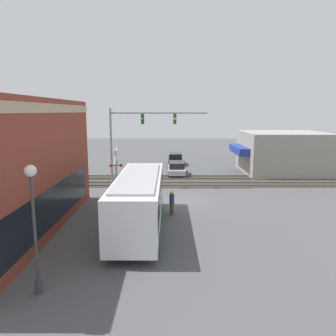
{
  "coord_description": "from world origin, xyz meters",
  "views": [
    {
      "loc": [
        -24.5,
        1.03,
        6.9
      ],
      "look_at": [
        3.18,
        1.12,
        2.1
      ],
      "focal_mm": 35.0,
      "sensor_mm": 36.0,
      "label": 1
    }
  ],
  "objects_px": {
    "city_bus": "(139,199)",
    "pedestrian_at_crossing": "(126,182)",
    "pedestrian_near_bus": "(172,203)",
    "parked_car_black": "(175,159)",
    "streetlamp": "(34,219)",
    "parked_car_silver": "(177,169)",
    "crossing_signal": "(116,165)"
  },
  "relations": [
    {
      "from": "city_bus",
      "to": "pedestrian_at_crossing",
      "type": "relative_size",
      "value": 6.21
    },
    {
      "from": "city_bus",
      "to": "pedestrian_near_bus",
      "type": "distance_m",
      "value": 3.37
    },
    {
      "from": "city_bus",
      "to": "parked_car_black",
      "type": "height_order",
      "value": "city_bus"
    },
    {
      "from": "parked_car_black",
      "to": "pedestrian_near_bus",
      "type": "relative_size",
      "value": 2.92
    },
    {
      "from": "pedestrian_near_bus",
      "to": "pedestrian_at_crossing",
      "type": "bearing_deg",
      "value": 31.61
    },
    {
      "from": "streetlamp",
      "to": "parked_car_silver",
      "type": "bearing_deg",
      "value": -13.63
    },
    {
      "from": "parked_car_silver",
      "to": "pedestrian_near_bus",
      "type": "distance_m",
      "value": 14.31
    },
    {
      "from": "streetlamp",
      "to": "crossing_signal",
      "type": "bearing_deg",
      "value": -1.44
    },
    {
      "from": "city_bus",
      "to": "streetlamp",
      "type": "bearing_deg",
      "value": 155.75
    },
    {
      "from": "streetlamp",
      "to": "parked_car_silver",
      "type": "distance_m",
      "value": 24.82
    },
    {
      "from": "crossing_signal",
      "to": "pedestrian_at_crossing",
      "type": "xyz_separation_m",
      "value": [
        -0.31,
        -0.91,
        -1.44
      ]
    },
    {
      "from": "city_bus",
      "to": "pedestrian_at_crossing",
      "type": "xyz_separation_m",
      "value": [
        8.84,
        1.9,
        -0.92
      ]
    },
    {
      "from": "city_bus",
      "to": "pedestrian_at_crossing",
      "type": "distance_m",
      "value": 9.08
    },
    {
      "from": "city_bus",
      "to": "pedestrian_near_bus",
      "type": "height_order",
      "value": "city_bus"
    },
    {
      "from": "city_bus",
      "to": "pedestrian_near_bus",
      "type": "bearing_deg",
      "value": -37.25
    },
    {
      "from": "pedestrian_at_crossing",
      "to": "city_bus",
      "type": "bearing_deg",
      "value": -167.85
    },
    {
      "from": "city_bus",
      "to": "parked_car_black",
      "type": "distance_m",
      "value": 24.07
    },
    {
      "from": "streetlamp",
      "to": "pedestrian_near_bus",
      "type": "distance_m",
      "value": 11.23
    },
    {
      "from": "parked_car_black",
      "to": "streetlamp",
      "type": "bearing_deg",
      "value": 169.38
    },
    {
      "from": "crossing_signal",
      "to": "parked_car_silver",
      "type": "bearing_deg",
      "value": -35.03
    },
    {
      "from": "parked_car_silver",
      "to": "pedestrian_near_bus",
      "type": "relative_size",
      "value": 2.89
    },
    {
      "from": "city_bus",
      "to": "parked_car_silver",
      "type": "bearing_deg",
      "value": -8.76
    },
    {
      "from": "pedestrian_at_crossing",
      "to": "streetlamp",
      "type": "bearing_deg",
      "value": 175.27
    },
    {
      "from": "parked_car_black",
      "to": "pedestrian_at_crossing",
      "type": "distance_m",
      "value": 15.73
    },
    {
      "from": "streetlamp",
      "to": "pedestrian_at_crossing",
      "type": "distance_m",
      "value": 16.19
    },
    {
      "from": "pedestrian_near_bus",
      "to": "parked_car_silver",
      "type": "bearing_deg",
      "value": -2.59
    },
    {
      "from": "parked_car_black",
      "to": "pedestrian_at_crossing",
      "type": "relative_size",
      "value": 2.83
    },
    {
      "from": "crossing_signal",
      "to": "parked_car_black",
      "type": "relative_size",
      "value": 0.8
    },
    {
      "from": "parked_car_silver",
      "to": "pedestrian_at_crossing",
      "type": "distance_m",
      "value": 9.21
    },
    {
      "from": "crossing_signal",
      "to": "parked_car_silver",
      "type": "xyz_separation_m",
      "value": [
        7.72,
        -5.41,
        -1.63
      ]
    },
    {
      "from": "crossing_signal",
      "to": "pedestrian_at_crossing",
      "type": "bearing_deg",
      "value": -108.49
    },
    {
      "from": "city_bus",
      "to": "parked_car_black",
      "type": "bearing_deg",
      "value": -6.21
    }
  ]
}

